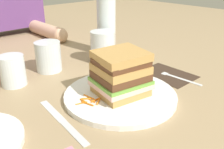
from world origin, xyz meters
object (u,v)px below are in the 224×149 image
Objects in this scene: water_bottle at (106,14)px; empty_tumbler_0 at (13,71)px; sandwich at (121,74)px; empty_tumbler_1 at (48,56)px; fork at (174,75)px; knife at (63,122)px; main_plate at (120,95)px; napkin_dark at (167,74)px; juice_glass at (103,48)px.

empty_tumbler_0 is at bearing -175.50° from water_bottle.
empty_tumbler_1 is at bearing 98.13° from sandwich.
fork is at bearing -4.53° from sandwich.
knife is 0.25m from empty_tumbler_0.
empty_tumbler_1 is at bearing 98.08° from main_plate.
napkin_dark is 0.44m from empty_tumbler_0.
water_bottle is (0.20, 0.28, 0.14)m from main_plate.
napkin_dark is 0.02m from fork.
juice_glass reaches higher than empty_tumbler_1.
fork is 0.25m from juice_glass.
empty_tumbler_0 is (-0.16, 0.25, 0.04)m from main_plate.
water_bottle is at bearing 90.91° from fork.
empty_tumbler_1 reaches higher than main_plate.
napkin_dark is 0.36m from empty_tumbler_1.
empty_tumbler_0 is (-0.36, 0.26, 0.04)m from fork.
juice_glass is at bearing -139.75° from water_bottle.
empty_tumbler_1 is (-0.17, 0.05, -0.00)m from juice_glass.
empty_tumbler_0 is 0.91× the size of empty_tumbler_1.
juice_glass is (0.29, 0.22, 0.05)m from knife.
main_plate is 0.37m from water_bottle.
napkin_dark is 0.93× the size of fork.
main_plate is 0.20m from fork.
water_bottle is at bearing 37.07° from knife.
water_bottle is 3.78× the size of empty_tumbler_0.
juice_glass reaches higher than knife.
napkin_dark is at bearing -71.96° from juice_glass.
main_plate is 0.20m from napkin_dark.
napkin_dark is at bearing -48.05° from empty_tumbler_1.
knife is at bearing 176.77° from fork.
napkin_dark is 0.31m from water_bottle.
juice_glass is 1.15× the size of empty_tumbler_1.
fork is 1.83× the size of empty_tumbler_1.
empty_tumbler_1 is at bearing 131.95° from napkin_dark.
sandwich reaches higher than juice_glass.
napkin_dark is at bearing 1.76° from sandwich.
empty_tumbler_1 is (0.12, 0.03, 0.00)m from empty_tumbler_0.
fork is 2.00× the size of empty_tumbler_0.
napkin_dark is at bearing 93.58° from fork.
empty_tumbler_0 reaches higher than knife.
fork reaches higher than napkin_dark.
water_bottle is (-0.00, 0.27, 0.14)m from napkin_dark.
empty_tumbler_1 reaches higher than empty_tumbler_0.
sandwich is at bearing 175.47° from fork.
water_bottle is at bearing 54.27° from main_plate.
empty_tumbler_0 is 0.12m from empty_tumbler_1.
main_plate is 0.06m from sandwich.
napkin_dark and knife have the same top height.
knife is at bearing -89.91° from empty_tumbler_0.
water_bottle is at bearing 54.28° from sandwich.
knife is (-0.36, -0.00, 0.00)m from napkin_dark.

